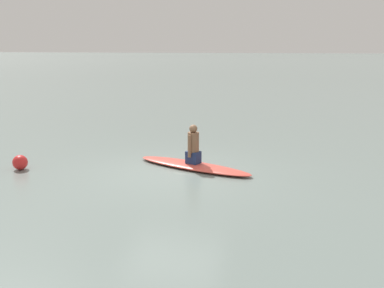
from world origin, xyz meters
TOP-DOWN VIEW (x-y plane):
  - ground_plane at (0.00, 0.00)m, footprint 400.00×400.00m
  - surfboard at (-0.55, 0.42)m, footprint 1.84×3.42m
  - person_paddler at (-0.55, 0.42)m, footprint 0.44×0.41m
  - buoy_marker at (0.61, -3.90)m, footprint 0.38×0.38m

SIDE VIEW (x-z plane):
  - ground_plane at x=0.00m, z-range 0.00..0.00m
  - surfboard at x=-0.55m, z-range 0.00..0.14m
  - buoy_marker at x=0.61m, z-range 0.00..0.38m
  - person_paddler at x=-0.55m, z-range 0.09..1.11m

